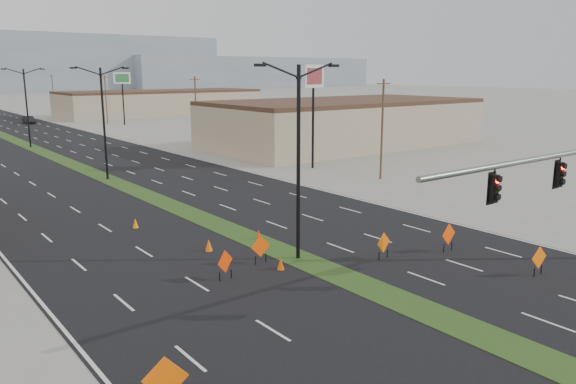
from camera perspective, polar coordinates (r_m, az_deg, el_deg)
ground at (r=22.39m, az=21.15°, el=-14.29°), size 600.00×600.00×0.00m
building_se_near at (r=75.70m, az=5.68°, el=6.86°), size 36.00×18.00×5.50m
building_se_far at (r=132.44m, az=-12.76°, el=8.76°), size 44.00×16.00×5.00m
mesa_east at (r=359.21m, az=-4.19°, el=12.02°), size 160.00×50.00×18.00m
streetlight_0 at (r=28.47m, az=1.06°, el=3.58°), size 5.15×0.24×10.02m
streetlight_1 at (r=53.17m, az=-18.22°, el=6.97°), size 5.15×0.24×10.02m
streetlight_2 at (r=80.08m, az=-25.02°, el=7.99°), size 5.15×0.24×10.02m
utility_pole_0 at (r=51.58m, az=9.54°, el=6.44°), size 1.60×0.20×9.00m
utility_pole_1 at (r=79.60m, az=-9.35°, el=8.40°), size 1.60×0.20×9.00m
utility_pole_2 at (r=111.64m, az=-18.01°, el=9.01°), size 1.60×0.20×9.00m
utility_pole_3 at (r=145.05m, az=-22.75°, el=9.26°), size 1.60×0.20×9.00m
car_mid at (r=117.86m, az=-24.83°, el=6.68°), size 1.63×4.25×1.38m
construction_sign_0 at (r=17.22m, az=-12.35°, el=-18.16°), size 1.26×0.53×1.78m
construction_sign_1 at (r=28.79m, az=-2.81°, el=-5.65°), size 1.12×0.11×1.49m
construction_sign_2 at (r=26.74m, az=-6.41°, el=-7.15°), size 1.04×0.45×1.47m
construction_sign_3 at (r=29.87m, az=9.69°, el=-5.20°), size 1.07×0.23×1.44m
construction_sign_4 at (r=29.69m, az=24.14°, el=-6.21°), size 1.10×0.13×1.46m
construction_sign_5 at (r=31.87m, az=16.00°, el=-4.25°), size 1.18×0.13×1.58m
cone_0 at (r=31.17m, az=-8.05°, el=-5.37°), size 0.54×0.54×0.68m
cone_1 at (r=28.07m, az=-0.74°, el=-7.31°), size 0.46×0.46×0.62m
cone_2 at (r=33.06m, az=-3.01°, el=-4.34°), size 0.41×0.41×0.57m
cone_3 at (r=36.62m, az=-15.25°, el=-3.08°), size 0.46×0.46×0.62m
pole_sign_east_near at (r=56.70m, az=2.60°, el=10.94°), size 3.32×1.34×10.32m
pole_sign_east_far at (r=108.13m, az=-16.50°, el=10.66°), size 3.12×0.50×9.52m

